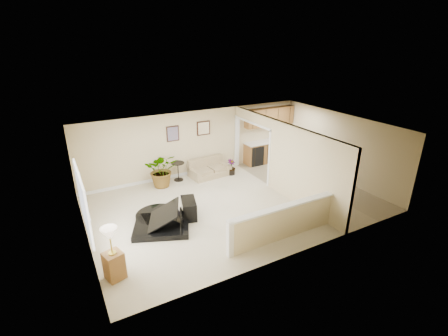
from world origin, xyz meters
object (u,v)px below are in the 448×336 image
piano (158,208)px  small_plant (231,168)px  piano_bench (189,208)px  palm_plant (162,170)px  lamp_stand (113,257)px  loveseat (209,167)px  accent_table (178,169)px

piano → small_plant: (3.71, 2.34, -0.34)m
piano_bench → small_plant: bearing=39.2°
piano → palm_plant: bearing=91.0°
piano_bench → lamp_stand: size_ratio=0.63×
piano_bench → palm_plant: (0.02, 2.46, 0.36)m
palm_plant → lamp_stand: bearing=-121.2°
loveseat → accent_table: size_ratio=2.24×
accent_table → palm_plant: bearing=-161.7°
palm_plant → loveseat: bearing=3.1°
palm_plant → lamp_stand: size_ratio=1.09×
loveseat → small_plant: (0.80, -0.33, -0.07)m
loveseat → palm_plant: bearing=178.0°
palm_plant → piano_bench: bearing=-90.5°
lamp_stand → small_plant: bearing=37.0°
palm_plant → accent_table: bearing=18.3°
small_plant → loveseat: bearing=157.6°
piano_bench → small_plant: size_ratio=1.32×
accent_table → lamp_stand: size_ratio=0.55×
piano_bench → palm_plant: palm_plant is taller
piano_bench → accent_table: (0.70, 2.68, 0.18)m
small_plant → piano_bench: bearing=-140.8°
piano → loveseat: (2.92, 2.67, -0.27)m
loveseat → palm_plant: size_ratio=1.12×
piano_bench → palm_plant: bearing=89.5°
piano_bench → small_plant: (2.74, 2.23, -0.01)m
lamp_stand → palm_plant: bearing=58.8°
loveseat → lamp_stand: 6.17m
accent_table → piano: bearing=-121.0°
accent_table → lamp_stand: bearing=-126.1°
palm_plant → piano: bearing=-111.3°
piano → piano_bench: piano is taller
piano_bench → lamp_stand: bearing=-145.7°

